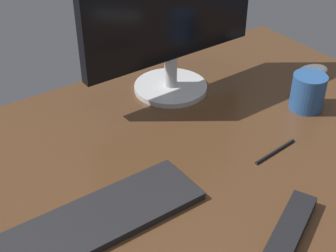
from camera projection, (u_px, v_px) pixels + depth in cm
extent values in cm
cube|color=#4C301C|center=(169.00, 156.00, 112.46)|extent=(140.00, 84.00, 2.00)
cylinder|color=silver|center=(171.00, 87.00, 135.31)|extent=(20.41, 20.41, 1.43)
cylinder|color=silver|center=(171.00, 71.00, 132.46)|extent=(3.57, 3.57, 8.64)
cube|color=black|center=(171.00, 4.00, 121.61)|extent=(51.61, 3.99, 29.66)
cube|color=black|center=(102.00, 218.00, 93.41)|extent=(40.63, 13.75, 1.57)
ellipsoid|color=silver|center=(313.00, 71.00, 141.60)|extent=(10.66, 7.77, 3.07)
cube|color=black|center=(291.00, 227.00, 90.93)|extent=(18.68, 12.29, 2.30)
cylinder|color=#28518C|center=(308.00, 92.00, 125.09)|extent=(8.75, 8.75, 9.56)
cylinder|color=black|center=(275.00, 151.00, 111.54)|extent=(13.38, 2.04, 0.71)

